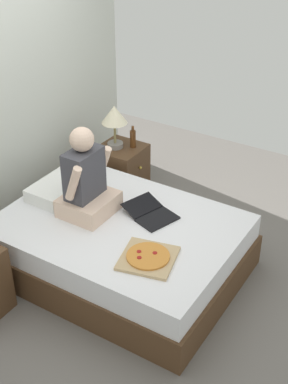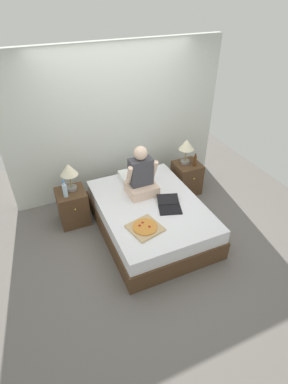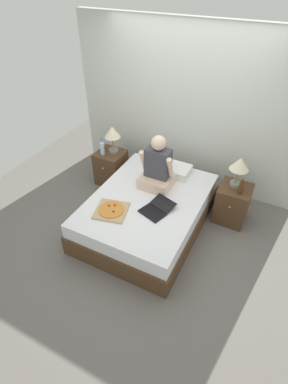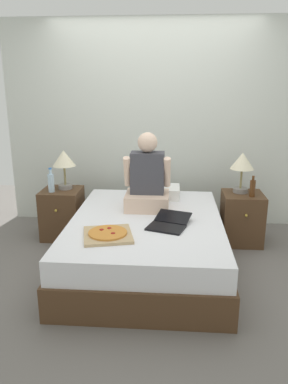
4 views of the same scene
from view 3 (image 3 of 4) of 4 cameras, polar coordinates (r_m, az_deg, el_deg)
name	(u,v)px [view 3 (image 3 of 4)]	position (r m, az deg, el deg)	size (l,w,h in m)	color
ground_plane	(147,224)	(4.42, 0.66, -6.18)	(5.70, 5.70, 0.00)	#66605B
wall_back	(188,110)	(4.78, 8.33, 15.20)	(3.70, 0.12, 2.50)	silver
bed	(148,212)	(4.25, 0.68, -3.79)	(1.47, 1.99, 0.51)	#4C331E
nightstand_left	(111,167)	(5.11, -6.28, 4.72)	(0.44, 0.47, 0.57)	#4C331E
lamp_on_left_nightstand	(112,134)	(4.82, -6.05, 10.97)	(0.26, 0.26, 0.45)	gray
water_bottle	(102,148)	(4.88, -7.97, 8.31)	(0.07, 0.07, 0.28)	silver
nightstand_right	(232,203)	(4.51, 16.49, -2.11)	(0.44, 0.47, 0.57)	#4C331E
lamp_on_right_nightstand	(240,166)	(4.20, 17.75, 4.77)	(0.26, 0.26, 0.45)	gray
beer_bottle	(241,188)	(4.20, 18.00, 0.79)	(0.06, 0.06, 0.23)	#512D14
pillow	(173,169)	(4.55, 5.48, 4.34)	(0.52, 0.34, 0.12)	white
person_seated	(157,168)	(4.15, 2.56, 4.50)	(0.47, 0.40, 0.78)	beige
laptop	(156,210)	(3.87, 2.30, -3.37)	(0.43, 0.49, 0.07)	black
pizza_box	(111,210)	(3.89, -6.22, -3.48)	(0.48, 0.48, 0.05)	tan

